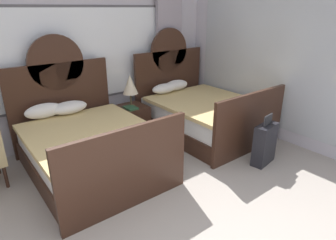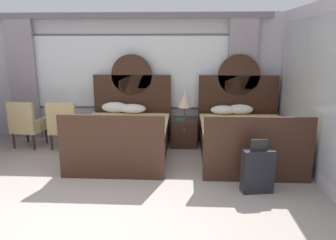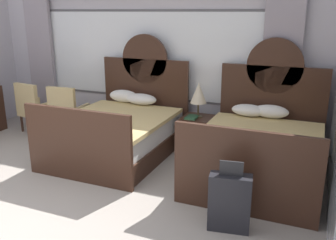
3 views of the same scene
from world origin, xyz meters
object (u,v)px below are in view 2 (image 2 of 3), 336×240
bed_near_window (125,136)px  suitcase_on_floor (257,171)px  bed_near_mirror (244,137)px  nightstand_between_beds (184,132)px  table_lamp_on_nightstand (184,100)px  book_on_nightstand (181,119)px  armchair_by_window_centre (26,124)px  armchair_by_window_left (64,124)px

bed_near_window → suitcase_on_floor: size_ratio=2.73×
bed_near_mirror → nightstand_between_beds: bearing=149.1°
nightstand_between_beds → table_lamp_on_nightstand: size_ratio=1.00×
table_lamp_on_nightstand → suitcase_on_floor: bearing=-63.5°
nightstand_between_beds → book_on_nightstand: book_on_nightstand is taller
armchair_by_window_centre → book_on_nightstand: bearing=3.3°
bed_near_window → table_lamp_on_nightstand: size_ratio=3.73×
table_lamp_on_nightstand → armchair_by_window_centre: (-3.17, -0.28, -0.47)m
bed_near_mirror → nightstand_between_beds: (-1.11, 0.66, -0.10)m
bed_near_window → armchair_by_window_left: (-1.29, 0.38, 0.11)m
bed_near_window → bed_near_mirror: (2.22, -0.00, -0.00)m
book_on_nightstand → armchair_by_window_left: (-2.33, -0.18, -0.09)m
bed_near_mirror → book_on_nightstand: (-1.18, 0.56, 0.20)m
book_on_nightstand → armchair_by_window_centre: size_ratio=0.27×
suitcase_on_floor → table_lamp_on_nightstand: bearing=116.5°
nightstand_between_beds → table_lamp_on_nightstand: (-0.00, 0.00, 0.68)m
bed_near_window → nightstand_between_beds: 1.30m
nightstand_between_beds → armchair_by_window_centre: armchair_by_window_centre is taller
nightstand_between_beds → armchair_by_window_left: size_ratio=0.60×
bed_near_mirror → table_lamp_on_nightstand: size_ratio=3.73×
armchair_by_window_left → suitcase_on_floor: bearing=-27.7°
book_on_nightstand → bed_near_window: bearing=-151.8°
suitcase_on_floor → bed_near_mirror: bearing=87.3°
armchair_by_window_left → table_lamp_on_nightstand: bearing=6.7°
nightstand_between_beds → armchair_by_window_centre: size_ratio=0.60×
table_lamp_on_nightstand → book_on_nightstand: table_lamp_on_nightstand is taller
nightstand_between_beds → armchair_by_window_centre: bearing=-175.0°
bed_near_window → armchair_by_window_left: size_ratio=2.23×
bed_near_mirror → book_on_nightstand: bearing=154.6°
nightstand_between_beds → armchair_by_window_left: (-2.41, -0.28, 0.21)m
armchair_by_window_centre → bed_near_window: bearing=-10.5°
bed_near_mirror → book_on_nightstand: size_ratio=8.17×
armchair_by_window_left → suitcase_on_floor: (3.45, -1.81, -0.18)m
nightstand_between_beds → armchair_by_window_left: 2.43m
bed_near_mirror → table_lamp_on_nightstand: bearing=149.1°
bed_near_window → suitcase_on_floor: bed_near_window is taller
nightstand_between_beds → suitcase_on_floor: 2.34m
nightstand_between_beds → table_lamp_on_nightstand: table_lamp_on_nightstand is taller
bed_near_window → book_on_nightstand: 1.20m
bed_near_mirror → table_lamp_on_nightstand: bed_near_mirror is taller
bed_near_mirror → armchair_by_window_left: bed_near_mirror is taller
book_on_nightstand → armchair_by_window_left: armchair_by_window_left is taller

